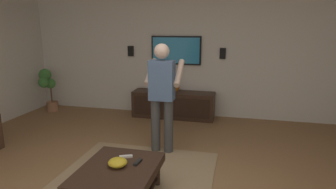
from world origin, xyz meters
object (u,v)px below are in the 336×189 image
Objects in this scene: remote_white at (126,156)px; wall_speaker_right at (131,51)px; coffee_table at (118,177)px; vase_round at (174,87)px; bowl at (118,162)px; remote_black at (138,162)px; media_console at (173,105)px; person_standing at (162,92)px; tv at (176,50)px; potted_plant_tall at (48,86)px; wall_speaker_left at (223,53)px.

wall_speaker_right is (3.12, 1.08, 0.94)m from remote_white.
coffee_table is 4.55× the size of vase_round.
wall_speaker_right is (3.35, 1.08, 0.90)m from bowl.
remote_black is at bearing 124.87° from remote_white.
person_standing is (-1.72, -0.21, 0.66)m from media_console.
tv is 1.09× the size of potted_plant_tall.
potted_plant_tall is at bearing 44.79° from coffee_table.
coffee_table is 3.15m from vase_round.
person_standing is 10.93× the size of remote_black.
remote_white is 3.37m from wall_speaker_left.
bowl is 0.23m from remote_black.
potted_plant_tall is at bearing 103.71° from wall_speaker_right.
bowl is (-3.09, -0.07, 0.17)m from media_console.
coffee_table is 0.15m from bowl.
media_console is 1.85m from person_standing.
potted_plant_tall is 4.16m from remote_black.
remote_black is at bearing 4.90° from media_console.
coffee_table is 0.95× the size of tv.
remote_white is (0.23, -0.00, -0.03)m from bowl.
vase_round is (3.10, 0.05, 0.21)m from bowl.
tv is at bearing -180.00° from media_console.
potted_plant_tall reaches higher than media_console.
tv is at bearing -169.59° from remote_black.
person_standing is at bearing -172.08° from remote_black.
remote_white is at bearing -132.65° from potted_plant_tall.
tv is 3.25m from remote_white.
vase_round reaches higher than media_console.
potted_plant_tall is 4.37× the size of wall_speaker_right.
vase_round is at bearing -103.66° from wall_speaker_right.
remote_white is (-2.86, -0.07, 0.14)m from media_console.
tv is at bearing 1.39° from coffee_table.
person_standing is 1.76m from vase_round.
media_console is 1.77× the size of potted_plant_tall.
remote_black is (0.12, -0.19, -0.03)m from bowl.
remote_white is at bearing 1.48° from media_console.
coffee_table is at bearing 174.67° from person_standing.
bowl is 1.37× the size of remote_black.
media_console is 1.62× the size of tv.
media_console is 1.04× the size of person_standing.
wall_speaker_left is at bearing -130.49° from remote_white.
tv is at bearing -81.34° from potted_plant_tall.
coffee_table is at bearing -155.99° from bowl.
tv is at bearing -90.74° from wall_speaker_right.
media_console is 3.10m from bowl.
wall_speaker_right reaches higher than media_console.
wall_speaker_left is (0.01, -0.96, -0.04)m from tv.
vase_round is 1.19m from wall_speaker_left.
person_standing is 1.27m from remote_white.
person_standing is 10.93× the size of remote_white.
remote_black is (-0.11, -0.18, 0.00)m from remote_white.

